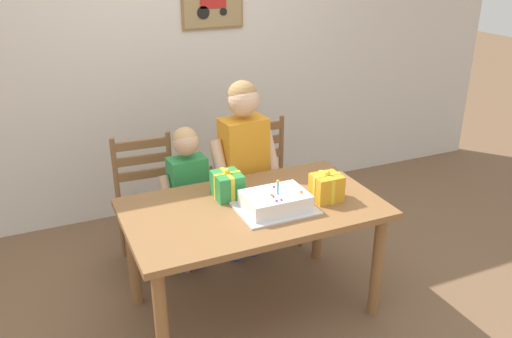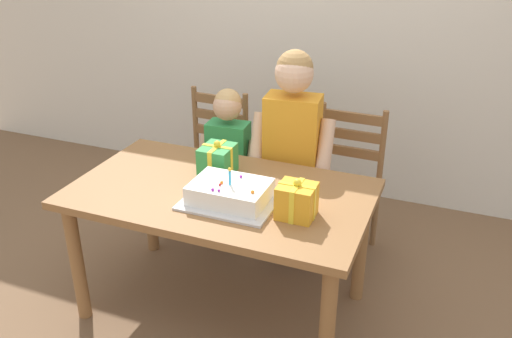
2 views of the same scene
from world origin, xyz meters
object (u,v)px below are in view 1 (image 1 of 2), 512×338
Objects in this scene: birthday_cake at (275,202)px; gift_box_beside_cake at (227,185)px; gift_box_red_large at (326,187)px; child_younger at (188,187)px; dining_table at (253,220)px; chair_right at (266,182)px; child_older at (244,155)px; chair_left at (149,203)px.

birthday_cake is 0.33m from gift_box_beside_cake.
gift_box_red_large is 0.95m from child_younger.
child_younger reaches higher than gift_box_red_large.
dining_table is 1.41× the size of child_younger.
birthday_cake reaches higher than gift_box_beside_cake.
birthday_cake is at bearing -44.36° from dining_table.
chair_right reaches higher than birthday_cake.
child_younger is (-0.22, 0.57, 0.01)m from dining_table.
birthday_cake is at bearing -64.72° from child_younger.
child_older is (-0.27, -0.20, 0.33)m from chair_right.
birthday_cake reaches higher than dining_table.
child_older is (0.28, 0.40, 0.00)m from gift_box_beside_cake.
chair_left reaches higher than gift_box_red_large.
gift_box_red_large is 0.59m from gift_box_beside_cake.
gift_box_beside_cake is at bearing -124.38° from child_older.
chair_left and chair_right have the same top height.
gift_box_red_large is 0.18× the size of child_younger.
dining_table is 0.47m from gift_box_red_large.
child_older reaches higher than gift_box_red_large.
child_younger is (0.23, -0.20, 0.17)m from chair_left.
gift_box_red_large is at bearing -27.45° from gift_box_beside_cake.
gift_box_beside_cake is (-0.19, 0.26, 0.03)m from birthday_cake.
dining_table is at bearing -61.17° from gift_box_beside_cake.
birthday_cake is 0.99m from chair_right.
chair_right is (0.02, 0.88, -0.33)m from gift_box_red_large.
gift_box_red_large is 0.72m from child_older.
birthday_cake is 2.28× the size of gift_box_red_large.
gift_box_beside_cake reaches higher than dining_table.
dining_table is at bearing 166.69° from gift_box_red_large.
dining_table is 7.70× the size of gift_box_red_large.
child_older is (0.09, 0.67, 0.03)m from birthday_cake.
child_older reaches higher than birthday_cake.
chair_left is (-0.35, 0.61, -0.33)m from gift_box_beside_cake.
dining_table is 1.61× the size of chair_right.
gift_box_red_large is 0.21× the size of chair_right.
child_younger is at bearing -163.14° from chair_right.
chair_left is at bearing 162.10° from child_older.
child_younger reaches higher than chair_right.
chair_right reaches higher than dining_table.
dining_table is 0.91m from chair_right.
chair_left is 0.89m from chair_right.
child_older is at bearing -0.08° from child_younger.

